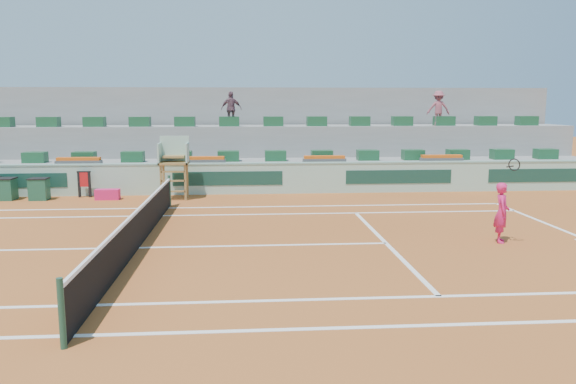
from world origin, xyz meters
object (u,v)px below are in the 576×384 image
object	(u,v)px
drink_cooler_a	(39,189)
tennis_player	(502,212)
player_bag	(108,194)
umpire_chair	(174,159)

from	to	relation	value
drink_cooler_a	tennis_player	world-z (taller)	tennis_player
player_bag	umpire_chair	world-z (taller)	umpire_chair
tennis_player	drink_cooler_a	bearing A→B (deg)	152.30
player_bag	tennis_player	distance (m)	14.19
drink_cooler_a	umpire_chair	bearing A→B (deg)	-0.76
umpire_chair	drink_cooler_a	distance (m)	5.23
umpire_chair	drink_cooler_a	bearing A→B (deg)	179.24
umpire_chair	drink_cooler_a	world-z (taller)	umpire_chair
drink_cooler_a	tennis_player	size ratio (longest dim) A/B	0.37
drink_cooler_a	tennis_player	distance (m)	16.46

